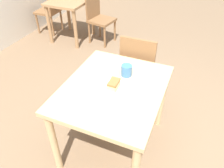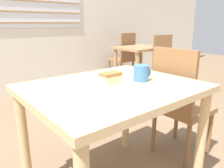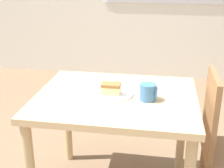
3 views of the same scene
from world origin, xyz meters
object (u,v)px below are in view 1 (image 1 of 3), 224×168
Objects in this scene: dining_table_near at (114,97)px; chair_near_window at (138,71)px; plate at (113,87)px; coffee_mug at (127,70)px; chair_far_opposite at (50,8)px; cake_slice at (114,85)px; chair_far_corner at (98,15)px; dining_table_far at (70,8)px.

dining_table_near is 1.07× the size of chair_near_window.
plate is 0.22m from coffee_mug.
chair_far_opposite is (2.01, 2.11, -0.15)m from dining_table_near.
coffee_mug is (0.23, -0.03, 0.00)m from cake_slice.
chair_far_opposite is at bearing 46.33° from dining_table_near.
cake_slice is at bearing -129.01° from plate.
cake_slice is (-0.70, 0.01, 0.31)m from chair_near_window.
chair_far_opposite is 2.94m from plate.
dining_table_near is 1.07× the size of chair_far_opposite.
plate is 0.04m from cake_slice.
plate is 2.10× the size of cake_slice.
chair_far_corner is 3.79× the size of plate.
chair_far_corner and chair_far_opposite have the same top height.
dining_table_far is 0.51m from chair_far_opposite.
chair_far_corner is at bearing 29.09° from cake_slice.
chair_near_window is 0.74m from plate.
chair_far_opposite is 8.74× the size of coffee_mug.
plate is at bearing 88.12° from chair_near_window.
chair_near_window is 0.76m from cake_slice.
chair_near_window is 3.79× the size of plate.
chair_near_window is 1.00× the size of chair_far_corner.
cake_slice is (-1.95, -1.63, 0.22)m from dining_table_far.
chair_far_opposite reaches higher than plate.
chair_near_window is at bearing -1.86° from dining_table_near.
dining_table_near is 1.07× the size of chair_far_corner.
coffee_mug is (-1.81, -1.16, 0.31)m from chair_far_corner.
plate is at bearing 43.45° from chair_far_opposite.
chair_far_corner reaches higher than coffee_mug.
dining_table_near is at bearing -141.30° from chair_far_corner.
plate is at bearing -141.52° from chair_far_corner.
dining_table_far is 2.55m from cake_slice.
chair_far_corner is 0.99m from chair_far_opposite.
dining_table_near is 0.12m from plate.
dining_table_far is 3.03× the size of plate.
chair_far_opposite is at bearing 46.08° from plate.
chair_far_corner is at bearing 28.92° from plate.
chair_near_window is at bearing -127.41° from dining_table_far.
chair_far_corner is at bearing 29.14° from dining_table_near.
dining_table_far is at bearing 40.05° from dining_table_near.
chair_far_opposite is 3.79× the size of plate.
coffee_mug is (0.20, -0.04, 0.16)m from dining_table_near.
chair_far_opposite is at bearing 79.48° from dining_table_far.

